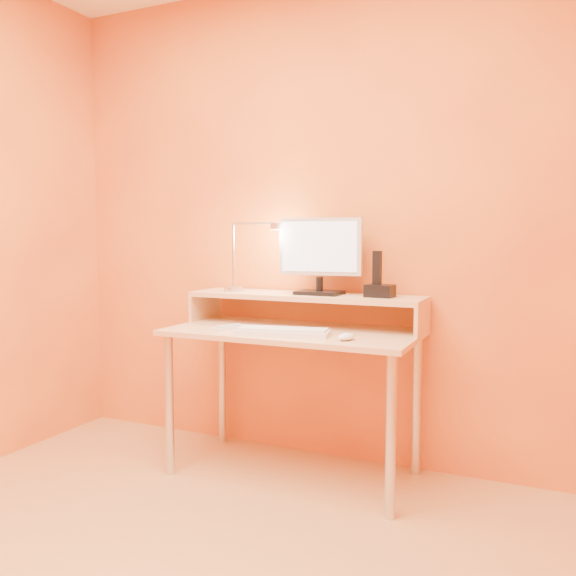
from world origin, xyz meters
The scene contains 25 objects.
wall_back centered at (0.00, 1.50, 1.25)m, with size 3.00×0.04×2.50m, color orange.
desk_leg_fl centered at (-0.55, 0.93, 0.35)m, with size 0.04×0.04×0.69m, color silver.
desk_leg_fr centered at (0.55, 0.93, 0.35)m, with size 0.04×0.04×0.69m, color silver.
desk_leg_bl centered at (-0.55, 1.43, 0.35)m, with size 0.04×0.04×0.69m, color silver.
desk_leg_br centered at (0.55, 1.43, 0.35)m, with size 0.04×0.04×0.69m, color silver.
desk_lower centered at (0.00, 1.18, 0.71)m, with size 1.20×0.60×0.03m, color tan.
shelf_riser_left centered at (-0.59, 1.33, 0.79)m, with size 0.02×0.30×0.14m, color tan.
shelf_riser_right centered at (0.59, 1.33, 0.79)m, with size 0.02×0.30×0.14m, color tan.
desk_shelf centered at (0.00, 1.33, 0.87)m, with size 1.20×0.30×0.03m, color tan.
monitor_foot centered at (0.08, 1.33, 0.89)m, with size 0.22×0.16×0.02m, color black.
monitor_neck centered at (0.08, 1.33, 0.93)m, with size 0.04×0.04×0.07m, color black.
monitor_panel centered at (0.08, 1.34, 1.12)m, with size 0.42×0.04×0.28m, color silver.
monitor_back centered at (0.08, 1.36, 1.12)m, with size 0.38×0.01×0.24m, color black.
monitor_screen centered at (0.08, 1.32, 1.12)m, with size 0.38×0.00×0.25m, color silver.
lamp_base centered at (-0.39, 1.30, 0.89)m, with size 0.10×0.10×0.03m, color silver.
lamp_post centered at (-0.39, 1.30, 1.07)m, with size 0.01×0.01×0.33m, color silver.
lamp_arm centered at (-0.27, 1.30, 1.24)m, with size 0.01×0.01×0.24m, color silver.
lamp_head centered at (-0.15, 1.30, 1.22)m, with size 0.04×0.04×0.03m, color silver.
lamp_bulb centered at (-0.15, 1.30, 1.20)m, with size 0.03×0.03×0.00m, color #FFEAC6.
phone_dock centered at (0.39, 1.33, 0.91)m, with size 0.13×0.10×0.06m, color black.
phone_handset centered at (0.37, 1.33, 1.02)m, with size 0.04×0.03×0.16m, color black.
phone_led centered at (0.43, 1.28, 0.91)m, with size 0.01×0.00×0.04m, color blue.
keyboard centered at (0.02, 1.02, 0.73)m, with size 0.43×0.14×0.02m, color white.
mouse centered at (0.33, 1.01, 0.74)m, with size 0.05×0.10×0.03m, color white.
remote_control centered at (-0.28, 1.04, 0.73)m, with size 0.04×0.16×0.02m, color white.
Camera 1 is at (1.12, -1.36, 1.16)m, focal length 36.23 mm.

